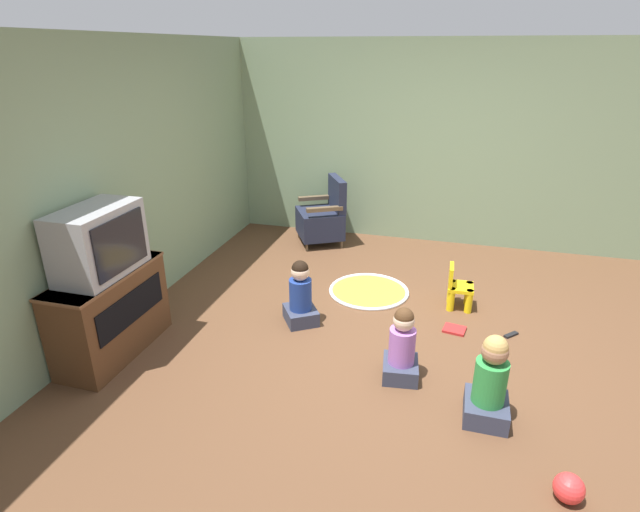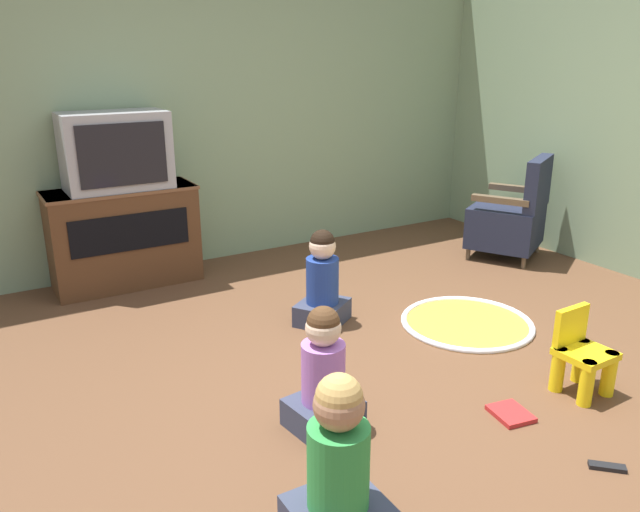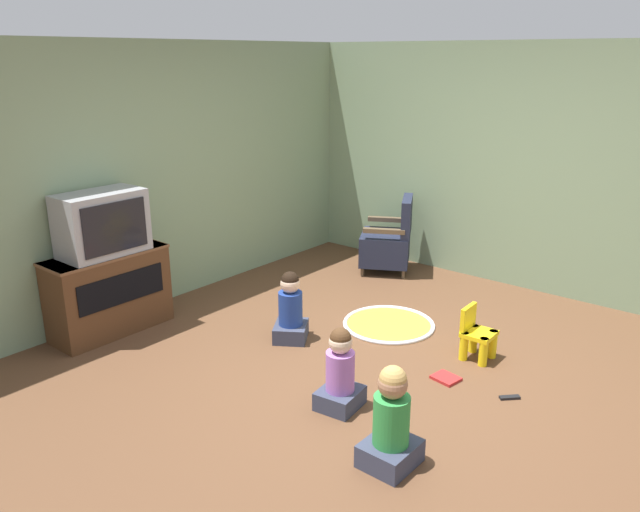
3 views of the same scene
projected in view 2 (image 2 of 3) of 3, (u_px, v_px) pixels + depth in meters
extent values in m
plane|color=brown|center=(403.00, 385.00, 3.31)|extent=(30.00, 30.00, 0.00)
cube|color=gray|center=(193.00, 107.00, 4.93)|extent=(5.69, 0.12, 2.53)
cube|color=#4C2D19|center=(124.00, 237.00, 4.63)|extent=(1.05, 0.42, 0.73)
cube|color=brown|center=(119.00, 190.00, 4.52)|extent=(1.07, 0.43, 0.02)
cube|color=black|center=(131.00, 232.00, 4.43)|extent=(0.84, 0.01, 0.26)
cube|color=#939399|center=(116.00, 151.00, 4.42)|extent=(0.73, 0.40, 0.55)
cube|color=black|center=(123.00, 155.00, 4.26)|extent=(0.60, 0.02, 0.43)
cylinder|color=brown|center=(485.00, 239.00, 5.68)|extent=(0.04, 0.04, 0.10)
cylinder|color=brown|center=(468.00, 254.00, 5.27)|extent=(0.04, 0.04, 0.10)
cylinder|color=brown|center=(537.00, 247.00, 5.46)|extent=(0.04, 0.04, 0.10)
cylinder|color=brown|center=(524.00, 262.00, 5.05)|extent=(0.04, 0.04, 0.10)
cube|color=#1E2338|center=(505.00, 225.00, 5.29)|extent=(0.77, 0.76, 0.34)
cube|color=#1E2338|center=(538.00, 184.00, 5.06)|extent=(0.53, 0.36, 0.42)
cube|color=brown|center=(516.00, 188.00, 5.42)|extent=(0.29, 0.44, 0.05)
cube|color=brown|center=(500.00, 200.00, 5.00)|extent=(0.29, 0.44, 0.05)
cylinder|color=yellow|center=(586.00, 383.00, 3.09)|extent=(0.07, 0.07, 0.24)
cylinder|color=yellow|center=(609.00, 374.00, 3.18)|extent=(0.07, 0.07, 0.24)
cylinder|color=yellow|center=(558.00, 369.00, 3.22)|extent=(0.07, 0.07, 0.24)
cylinder|color=yellow|center=(580.00, 360.00, 3.32)|extent=(0.07, 0.07, 0.24)
cube|color=yellow|center=(586.00, 354.00, 3.17)|extent=(0.26, 0.25, 0.04)
cube|color=yellow|center=(571.00, 325.00, 3.22)|extent=(0.23, 0.04, 0.20)
cylinder|color=gold|center=(467.00, 323.00, 4.03)|extent=(0.85, 0.85, 0.01)
torus|color=silver|center=(467.00, 323.00, 4.03)|extent=(0.85, 0.85, 0.04)
cylinder|color=#2D8C3F|center=(338.00, 466.00, 2.18)|extent=(0.22, 0.22, 0.32)
sphere|color=#9E7051|center=(339.00, 405.00, 2.10)|extent=(0.18, 0.18, 0.18)
sphere|color=tan|center=(339.00, 397.00, 2.09)|extent=(0.17, 0.17, 0.17)
cube|color=#33384C|center=(322.00, 312.00, 4.05)|extent=(0.42, 0.41, 0.14)
cylinder|color=navy|center=(322.00, 281.00, 3.98)|extent=(0.21, 0.21, 0.30)
sphere|color=beige|center=(322.00, 246.00, 3.91)|extent=(0.17, 0.17, 0.17)
sphere|color=black|center=(322.00, 242.00, 3.90)|extent=(0.16, 0.16, 0.16)
cube|color=#33384C|center=(323.00, 413.00, 2.93)|extent=(0.34, 0.31, 0.14)
cylinder|color=#A566BF|center=(323.00, 373.00, 2.86)|extent=(0.20, 0.20, 0.29)
sphere|color=beige|center=(323.00, 328.00, 2.79)|extent=(0.16, 0.16, 0.16)
sphere|color=#472D19|center=(323.00, 323.00, 2.78)|extent=(0.15, 0.15, 0.15)
cube|color=#B22323|center=(511.00, 414.00, 3.02)|extent=(0.19, 0.22, 0.02)
cube|color=black|center=(607.00, 467.00, 2.64)|extent=(0.14, 0.14, 0.02)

